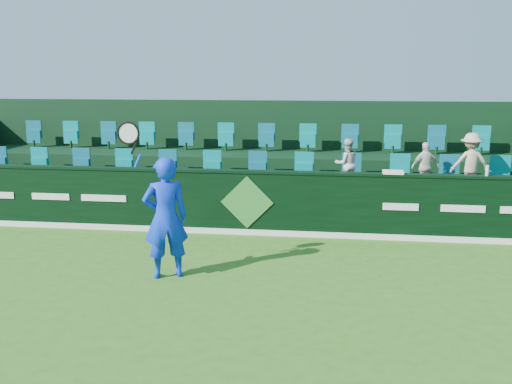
# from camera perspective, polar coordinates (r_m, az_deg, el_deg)

# --- Properties ---
(ground) EXTENTS (60.00, 60.00, 0.00)m
(ground) POSITION_cam_1_polar(r_m,az_deg,el_deg) (8.33, -4.90, -11.64)
(ground) COLOR #336D1A
(ground) RESTS_ON ground
(sponsor_hoarding) EXTENTS (16.00, 0.25, 1.35)m
(sponsor_hoarding) POSITION_cam_1_polar(r_m,az_deg,el_deg) (11.88, -0.81, -1.04)
(sponsor_hoarding) COLOR black
(sponsor_hoarding) RESTS_ON ground
(stand_tier_front) EXTENTS (16.00, 2.00, 0.80)m
(stand_tier_front) POSITION_cam_1_polar(r_m,az_deg,el_deg) (13.00, -0.12, -1.16)
(stand_tier_front) COLOR black
(stand_tier_front) RESTS_ON ground
(stand_tier_back) EXTENTS (16.00, 1.80, 1.30)m
(stand_tier_back) POSITION_cam_1_polar(r_m,az_deg,el_deg) (14.80, 0.87, 1.41)
(stand_tier_back) COLOR black
(stand_tier_back) RESTS_ON ground
(stand_rear) EXTENTS (16.00, 4.10, 2.60)m
(stand_rear) POSITION_cam_1_polar(r_m,az_deg,el_deg) (15.14, 1.07, 3.82)
(stand_rear) COLOR black
(stand_rear) RESTS_ON ground
(seat_row_front) EXTENTS (13.50, 0.50, 0.60)m
(seat_row_front) POSITION_cam_1_polar(r_m,az_deg,el_deg) (13.25, 0.11, 2.17)
(seat_row_front) COLOR #0E5F75
(seat_row_front) RESTS_ON stand_tier_front
(seat_row_back) EXTENTS (13.50, 0.50, 0.60)m
(seat_row_back) POSITION_cam_1_polar(r_m,az_deg,el_deg) (14.95, 1.01, 5.20)
(seat_row_back) COLOR #0E5F75
(seat_row_back) RESTS_ON stand_tier_back
(tennis_player) EXTENTS (1.21, 0.73, 2.64)m
(tennis_player) POSITION_cam_1_polar(r_m,az_deg,el_deg) (9.39, -9.07, -2.51)
(tennis_player) COLOR #0E33EE
(tennis_player) RESTS_ON ground
(spectator_left) EXTENTS (0.63, 0.55, 1.11)m
(spectator_left) POSITION_cam_1_polar(r_m,az_deg,el_deg) (12.73, 9.06, 2.80)
(spectator_left) COLOR silver
(spectator_left) RESTS_ON stand_tier_front
(spectator_middle) EXTENTS (0.67, 0.42, 1.06)m
(spectator_middle) POSITION_cam_1_polar(r_m,az_deg,el_deg) (12.89, 16.57, 2.45)
(spectator_middle) COLOR silver
(spectator_middle) RESTS_ON stand_tier_front
(spectator_right) EXTENTS (0.84, 0.50, 1.27)m
(spectator_right) POSITION_cam_1_polar(r_m,az_deg,el_deg) (13.06, 20.66, 2.77)
(spectator_right) COLOR #C8B28D
(spectator_right) RESTS_ON stand_tier_front
(towel) EXTENTS (0.40, 0.26, 0.06)m
(towel) POSITION_cam_1_polar(r_m,az_deg,el_deg) (11.68, 13.54, 1.95)
(towel) COLOR white
(towel) RESTS_ON sponsor_hoarding
(drinks_bottle) EXTENTS (0.07, 0.07, 0.21)m
(drinks_bottle) POSITION_cam_1_polar(r_m,az_deg,el_deg) (12.00, 22.12, 2.01)
(drinks_bottle) COLOR silver
(drinks_bottle) RESTS_ON sponsor_hoarding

